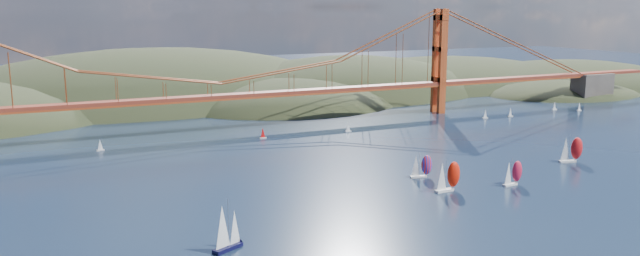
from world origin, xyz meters
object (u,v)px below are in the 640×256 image
object	(u,v)px
racer_0	(448,176)
racer_2	(571,149)
racer_rwb	(421,166)
sloop_navy	(226,228)
racer_1	(513,173)

from	to	relation	value
racer_0	racer_2	world-z (taller)	racer_2
racer_0	racer_2	size ratio (longest dim) A/B	0.99
racer_0	racer_rwb	world-z (taller)	racer_0
sloop_navy	racer_rwb	xyz separation A→B (m)	(77.02, 34.16, -1.45)
racer_1	racer_rwb	world-z (taller)	racer_1
racer_2	racer_rwb	bearing A→B (deg)	-173.43
racer_2	racer_rwb	xyz separation A→B (m)	(-61.52, 5.52, -0.87)
racer_0	racer_rwb	distance (m)	16.77
racer_0	racer_rwb	bearing A→B (deg)	79.92
racer_1	racer_rwb	distance (m)	29.22
sloop_navy	racer_2	bearing A→B (deg)	-14.82
racer_1	racer_rwb	size ratio (longest dim) A/B	1.02
racer_0	racer_rwb	xyz separation A→B (m)	(1.52, 16.68, -0.85)
racer_0	racer_1	size ratio (longest dim) A/B	1.18
racer_2	sloop_navy	bearing A→B (deg)	-156.62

